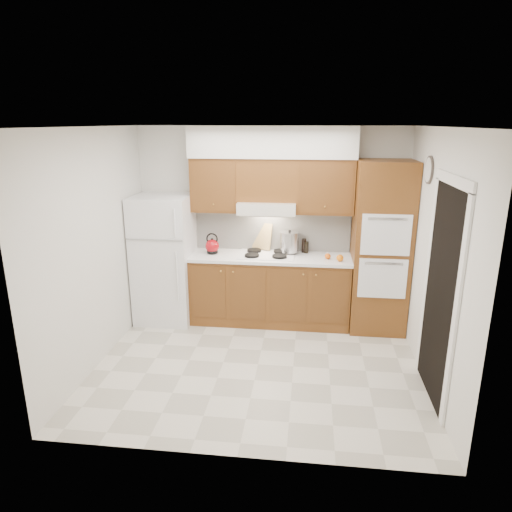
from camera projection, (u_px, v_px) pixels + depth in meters
The scene contains 26 objects.
floor at pixel (258, 364), 5.18m from camera, with size 3.60×3.60×0.00m, color beige.
ceiling at pixel (258, 127), 4.44m from camera, with size 3.60×3.60×0.00m, color white.
wall_back at pixel (271, 224), 6.24m from camera, with size 3.60×0.02×2.60m, color silver.
wall_left at pixel (96, 249), 5.01m from camera, with size 0.02×3.00×2.60m, color silver.
wall_right at pixel (435, 260), 4.60m from camera, with size 0.02×3.00×2.60m, color silver.
fridge at pixel (165, 259), 6.18m from camera, with size 0.75×0.72×1.72m, color white.
base_cabinets at pixel (270, 290), 6.19m from camera, with size 2.11×0.60×0.90m, color brown.
countertop at pixel (270, 257), 6.05m from camera, with size 2.13×0.62×0.04m, color white.
backsplash at pixel (272, 230), 6.24m from camera, with size 2.11×0.03×0.56m, color white.
oven_cabinet at pixel (380, 248), 5.82m from camera, with size 0.70×0.65×2.20m, color brown.
upper_cab_left at pixel (216, 185), 6.00m from camera, with size 0.63×0.33×0.70m, color brown.
upper_cab_right at pixel (325, 186), 5.84m from camera, with size 0.73×0.33×0.70m, color brown.
range_hood at pixel (267, 207), 5.95m from camera, with size 0.75×0.45×0.15m, color silver.
upper_cab_over_hood at pixel (268, 180), 5.90m from camera, with size 0.75×0.33×0.55m, color brown.
soffit at pixel (272, 142), 5.75m from camera, with size 2.13×0.36×0.40m, color silver.
cooktop at pixel (267, 255), 6.06m from camera, with size 0.74×0.50×0.01m, color white.
doorway at pixel (440, 296), 4.34m from camera, with size 0.02×0.90×2.10m, color black.
wall_clock at pixel (429, 170), 4.89m from camera, with size 0.30×0.30×0.02m, color #3F3833.
kettle at pixel (212, 246), 6.11m from camera, with size 0.19×0.19×0.19m, color maroon.
cutting_board at pixel (262, 236), 6.25m from camera, with size 0.27×0.02×0.36m, color tan.
stock_pot at pixel (289, 242), 6.10m from camera, with size 0.25×0.25×0.26m, color #BABABF.
condiment_a at pixel (294, 247), 6.11m from camera, with size 0.05×0.05×0.19m, color black.
condiment_b at pixel (304, 246), 6.17m from camera, with size 0.06×0.06×0.19m, color black.
condiment_c at pixel (306, 247), 6.15m from camera, with size 0.05×0.05×0.16m, color black.
orange_near at pixel (340, 258), 5.79m from camera, with size 0.09×0.09×0.09m, color #D7630B.
orange_far at pixel (328, 256), 5.89m from camera, with size 0.08×0.08×0.08m, color #F35F0C.
Camera 1 is at (0.52, -4.59, 2.65)m, focal length 32.00 mm.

